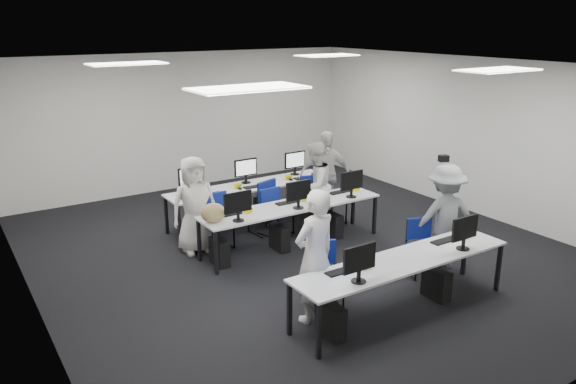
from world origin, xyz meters
TOP-DOWN VIEW (x-y plane):
  - room at (0.00, 0.00)m, footprint 9.00×9.02m
  - ceiling_panels at (0.00, 0.00)m, footprint 5.20×4.60m
  - desk_front at (0.00, -2.40)m, footprint 3.20×0.70m
  - desk_mid at (0.00, 0.20)m, footprint 3.20×0.70m
  - desk_back at (0.00, 1.60)m, footprint 3.20×0.70m
  - equipment_front at (-0.19, -2.42)m, footprint 2.51×0.41m
  - equipment_mid at (-0.19, 0.18)m, footprint 2.91×0.41m
  - equipment_back at (0.19, 1.62)m, footprint 2.91×0.41m
  - chair_0 at (-0.74, -1.72)m, footprint 0.54×0.57m
  - chair_1 at (1.05, -1.74)m, footprint 0.54×0.56m
  - chair_2 at (-1.08, 0.87)m, footprint 0.49×0.53m
  - chair_3 at (0.07, 0.86)m, footprint 0.59×0.62m
  - chair_4 at (1.18, 0.76)m, footprint 0.60×0.63m
  - chair_5 at (-1.08, 1.09)m, footprint 0.47×0.51m
  - chair_6 at (-0.07, 1.00)m, footprint 0.45×0.49m
  - chair_7 at (0.93, 1.02)m, footprint 0.62×0.65m
  - handbag at (-1.45, 0.16)m, footprint 0.43×0.34m
  - student_0 at (-1.08, -1.95)m, footprint 0.68×0.50m
  - student_1 at (0.82, 0.73)m, footprint 0.94×0.85m
  - student_2 at (-1.43, 0.90)m, footprint 0.81×0.55m
  - student_3 at (1.33, 1.10)m, footprint 1.07×0.74m
  - photographer at (1.51, -1.70)m, footprint 1.19×0.94m
  - dslr_camera at (1.58, -1.53)m, footprint 0.20×0.22m

SIDE VIEW (x-z plane):
  - chair_1 at x=1.05m, z-range -0.15..0.68m
  - chair_0 at x=-0.74m, z-range -0.16..0.69m
  - chair_6 at x=-0.07m, z-range -0.16..0.72m
  - chair_2 at x=-1.08m, z-range -0.17..0.73m
  - chair_3 at x=0.07m, z-range -0.17..0.77m
  - chair_5 at x=-1.08m, z-range -0.17..0.77m
  - chair_7 at x=0.93m, z-range -0.18..0.79m
  - chair_4 at x=1.18m, z-range -0.18..0.81m
  - equipment_mid at x=-0.19m, z-range -0.24..0.95m
  - equipment_back at x=0.19m, z-range -0.24..0.95m
  - equipment_front at x=-0.19m, z-range -0.24..0.95m
  - desk_front at x=0.00m, z-range 0.32..1.05m
  - desk_mid at x=0.00m, z-range 0.32..1.05m
  - desk_back at x=0.00m, z-range 0.32..1.05m
  - student_2 at x=-1.43m, z-range 0.00..1.60m
  - student_1 at x=0.82m, z-range 0.00..1.60m
  - photographer at x=1.51m, z-range 0.00..1.62m
  - student_3 at x=1.33m, z-range 0.00..1.68m
  - student_0 at x=-1.08m, z-range 0.00..1.73m
  - handbag at x=-1.45m, z-range 0.73..1.04m
  - room at x=0.00m, z-range 0.00..3.00m
  - dslr_camera at x=1.58m, z-range 1.62..1.72m
  - ceiling_panels at x=0.00m, z-range 2.98..2.99m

